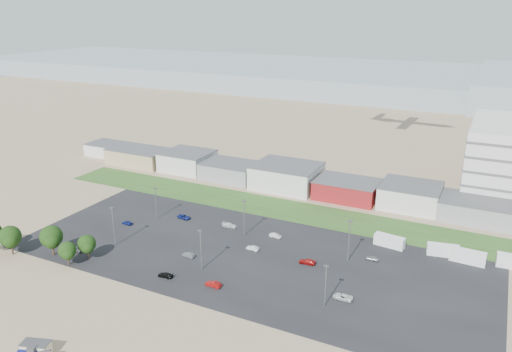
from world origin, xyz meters
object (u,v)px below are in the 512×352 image
Objects in this scene: portable_shed at (36,348)px; parked_car_10 at (76,249)px; parked_car_6 at (229,225)px; parked_car_8 at (372,258)px; parked_car_11 at (275,236)px; parked_car_3 at (165,275)px; parked_car_13 at (213,284)px; parked_car_7 at (253,248)px; parked_car_9 at (184,217)px; parked_car_5 at (127,223)px; parked_car_4 at (188,255)px; parked_car_12 at (307,262)px; parked_car_0 at (343,297)px; box_trailer_a at (389,241)px.

parked_car_10 is (-24.08, 33.29, -0.66)m from portable_shed.
parked_car_8 is at bearing -93.47° from parked_car_6.
parked_car_3 is at bearing 158.60° from parked_car_11.
parked_car_3 is 0.98× the size of parked_car_13.
parked_car_8 is (29.31, 8.34, -0.02)m from parked_car_7.
parked_car_6 is at bearing -80.11° from parked_car_9.
parked_car_8 is at bearing 100.97° from parked_car_5.
parked_car_4 is 15.96m from parked_car_13.
parked_car_3 is 1.16× the size of parked_car_8.
parked_car_4 is at bearing -74.23° from parked_car_12.
parked_car_7 is 0.90× the size of parked_car_13.
parked_car_9 is 29.72m from parked_car_11.
parked_car_5 is at bearing 111.23° from parked_car_6.
parked_car_0 is 41.10m from parked_car_3.
parked_car_12 is (55.29, 1.36, 0.05)m from parked_car_5.
parked_car_8 is at bearing -83.46° from parked_car_9.
parked_car_0 reaches higher than parked_car_3.
box_trailer_a is at bearing 141.38° from parked_car_13.
parked_car_0 is 1.04× the size of parked_car_9.
parked_car_0 reaches higher than parked_car_5.
parked_car_9 is at bearing -26.03° from parked_car_10.
parked_car_12 reaches higher than parked_car_8.
parked_car_9 is (-14.69, 19.60, 0.02)m from parked_car_4.
parked_car_13 is at bearing 93.05° from parked_car_3.
parked_car_8 is (69.27, 10.22, -0.01)m from parked_car_5.
parked_car_3 is 1.09× the size of parked_car_4.
box_trailer_a is 2.43× the size of parked_car_8.
portable_shed is at bearing 167.05° from parked_car_11.
portable_shed is at bearing 26.60° from parked_car_5.
portable_shed is 1.56× the size of parked_car_5.
box_trailer_a is 1.88× the size of parked_car_12.
parked_car_9 reaches higher than parked_car_11.
parked_car_0 is at bearing -88.71° from box_trailer_a.
box_trailer_a is 36.17m from parked_car_7.
parked_car_13 is at bearing -129.10° from parked_car_9.
parked_car_10 is (-0.75, -19.04, 0.07)m from parked_car_5.
parked_car_5 is 16.51m from parked_car_9.
parked_car_12 reaches higher than parked_car_7.
parked_car_6 is 29.57m from parked_car_12.
parked_car_7 is at bearing -95.84° from parked_car_12.
parked_car_6 is at bearing -116.25° from parked_car_0.
parked_car_13 is at bearing 68.32° from parked_car_5.
portable_shed is 1.48× the size of parked_car_7.
parked_car_0 is 1.34× the size of parked_car_8.
parked_car_3 is at bearing -56.78° from parked_car_12.
parked_car_7 is 1.03× the size of parked_car_11.
parked_car_7 is 0.79× the size of parked_car_10.
parked_car_13 is at bearing 179.46° from parked_car_11.
parked_car_6 reaches higher than parked_car_4.
parked_car_0 is 59.23m from parked_car_9.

